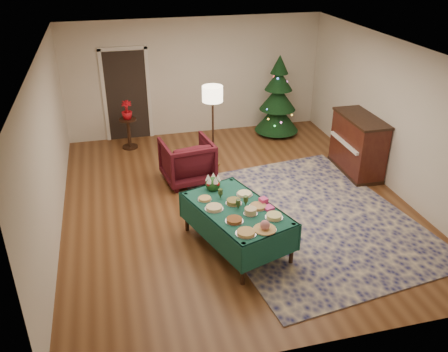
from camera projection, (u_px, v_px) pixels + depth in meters
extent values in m
plane|color=#593319|center=(234.00, 201.00, 8.60)|extent=(7.00, 7.00, 0.00)
plane|color=white|center=(236.00, 51.00, 7.37)|extent=(7.00, 7.00, 0.00)
plane|color=beige|center=(195.00, 77.00, 11.01)|extent=(6.00, 0.00, 6.00)
plane|color=beige|center=(323.00, 252.00, 4.97)|extent=(6.00, 0.00, 6.00)
plane|color=beige|center=(48.00, 149.00, 7.34)|extent=(0.00, 7.00, 7.00)
plane|color=beige|center=(393.00, 117.00, 8.64)|extent=(0.00, 7.00, 7.00)
cube|color=black|center=(127.00, 96.00, 10.80)|extent=(0.92, 0.02, 2.04)
cube|color=silver|center=(104.00, 97.00, 10.67)|extent=(0.08, 0.04, 2.14)
cube|color=silver|center=(149.00, 93.00, 10.88)|extent=(0.08, 0.04, 2.14)
cube|color=silver|center=(122.00, 48.00, 10.30)|extent=(1.08, 0.04, 0.08)
cube|color=#14184D|center=(308.00, 217.00, 8.09)|extent=(3.73, 4.59, 0.02)
cylinder|color=black|center=(243.00, 264.00, 6.40)|extent=(0.06, 0.06, 0.69)
cylinder|color=black|center=(187.00, 212.00, 7.59)|extent=(0.06, 0.06, 0.69)
cylinder|color=black|center=(292.00, 244.00, 6.82)|extent=(0.06, 0.06, 0.69)
cylinder|color=black|center=(231.00, 198.00, 8.01)|extent=(0.06, 0.06, 0.69)
cube|color=#154C3B|center=(237.00, 209.00, 7.06)|extent=(1.51, 1.97, 0.04)
cube|color=#154C3B|center=(207.00, 196.00, 7.79)|extent=(0.99, 0.35, 0.43)
cube|color=#154C3B|center=(272.00, 248.00, 6.50)|extent=(0.99, 0.35, 0.43)
cube|color=#154C3B|center=(263.00, 211.00, 7.38)|extent=(0.59, 1.68, 0.43)
cube|color=#154C3B|center=(209.00, 230.00, 6.91)|extent=(0.59, 1.68, 0.43)
cylinder|color=silver|center=(246.00, 233.00, 6.44)|extent=(0.29, 0.29, 0.01)
cylinder|color=tan|center=(246.00, 232.00, 6.43)|extent=(0.25, 0.25, 0.03)
cylinder|color=silver|center=(265.00, 230.00, 6.52)|extent=(0.32, 0.32, 0.01)
sphere|color=#CC727A|center=(265.00, 225.00, 6.49)|extent=(0.14, 0.14, 0.14)
cylinder|color=silver|center=(274.00, 218.00, 6.80)|extent=(0.26, 0.26, 0.01)
cylinder|color=#D8D172|center=(274.00, 216.00, 6.79)|extent=(0.22, 0.22, 0.05)
cylinder|color=silver|center=(234.00, 221.00, 6.72)|extent=(0.26, 0.26, 0.01)
cylinder|color=brown|center=(234.00, 220.00, 6.70)|extent=(0.22, 0.22, 0.04)
cylinder|color=silver|center=(250.00, 214.00, 6.90)|extent=(0.21, 0.21, 0.01)
cylinder|color=tan|center=(251.00, 211.00, 6.88)|extent=(0.18, 0.18, 0.08)
cylinder|color=silver|center=(258.00, 207.00, 7.06)|extent=(0.28, 0.28, 0.01)
cylinder|color=#B2844C|center=(258.00, 206.00, 7.05)|extent=(0.24, 0.24, 0.03)
cylinder|color=silver|center=(214.00, 209.00, 7.02)|extent=(0.28, 0.28, 0.01)
cylinder|color=#D8BF7F|center=(214.00, 207.00, 7.01)|extent=(0.24, 0.24, 0.04)
cylinder|color=silver|center=(234.00, 203.00, 7.16)|extent=(0.25, 0.25, 0.01)
cylinder|color=maroon|center=(234.00, 201.00, 7.14)|extent=(0.21, 0.21, 0.05)
cylinder|color=silver|center=(244.00, 195.00, 7.40)|extent=(0.26, 0.26, 0.01)
cylinder|color=#F2EACC|center=(244.00, 193.00, 7.39)|extent=(0.22, 0.22, 0.03)
cylinder|color=silver|center=(205.00, 199.00, 7.26)|extent=(0.22, 0.22, 0.01)
cylinder|color=tan|center=(205.00, 198.00, 7.25)|extent=(0.19, 0.19, 0.03)
cone|color=#2D471E|center=(220.00, 196.00, 7.28)|extent=(0.06, 0.06, 0.08)
cylinder|color=#2D471E|center=(220.00, 192.00, 7.25)|extent=(0.07, 0.07, 0.08)
cone|color=#2D471E|center=(246.00, 203.00, 7.09)|extent=(0.06, 0.06, 0.08)
cylinder|color=#2D471E|center=(246.00, 199.00, 7.06)|extent=(0.07, 0.07, 0.08)
cone|color=#2D471E|center=(238.00, 207.00, 7.00)|extent=(0.06, 0.06, 0.08)
cylinder|color=#2D471E|center=(238.00, 202.00, 6.96)|extent=(0.07, 0.07, 0.08)
cube|color=#EB4199|center=(268.00, 208.00, 7.02)|extent=(0.17, 0.17, 0.04)
cube|color=#DE3D81|center=(263.00, 201.00, 7.14)|extent=(0.14, 0.14, 0.09)
sphere|color=#1E4C1E|center=(213.00, 184.00, 7.52)|extent=(0.24, 0.24, 0.24)
cone|color=white|center=(218.00, 177.00, 7.49)|extent=(0.09, 0.09, 0.11)
cone|color=white|center=(213.00, 176.00, 7.55)|extent=(0.09, 0.09, 0.11)
cone|color=white|center=(208.00, 177.00, 7.50)|extent=(0.09, 0.09, 0.11)
cone|color=white|center=(209.00, 180.00, 7.42)|extent=(0.09, 0.09, 0.11)
cone|color=white|center=(216.00, 180.00, 7.41)|extent=(0.09, 0.09, 0.11)
sphere|color=#B20C0F|center=(217.00, 180.00, 7.57)|extent=(0.06, 0.06, 0.06)
sphere|color=#B20C0F|center=(208.00, 180.00, 7.57)|extent=(0.06, 0.06, 0.06)
sphere|color=#B20C0F|center=(209.00, 184.00, 7.44)|extent=(0.06, 0.06, 0.06)
sphere|color=#B20C0F|center=(218.00, 184.00, 7.45)|extent=(0.06, 0.06, 0.06)
imported|color=#430E16|center=(187.00, 159.00, 9.09)|extent=(1.02, 0.98, 0.94)
cylinder|color=#A57F3F|center=(213.00, 164.00, 9.95)|extent=(0.29, 0.29, 0.03)
cylinder|color=black|center=(213.00, 130.00, 9.61)|extent=(0.04, 0.04, 1.53)
cylinder|color=#FFEABF|center=(213.00, 94.00, 9.26)|extent=(0.41, 0.41, 0.31)
cylinder|color=black|center=(130.00, 147.00, 10.73)|extent=(0.35, 0.35, 0.04)
cylinder|color=black|center=(129.00, 134.00, 10.59)|extent=(0.08, 0.08, 0.63)
cylinder|color=black|center=(128.00, 120.00, 10.43)|extent=(0.38, 0.38, 0.03)
imported|color=#B40C14|center=(127.00, 114.00, 10.38)|extent=(0.23, 0.41, 0.23)
cylinder|color=black|center=(276.00, 130.00, 11.47)|extent=(0.11, 0.11, 0.15)
cone|color=black|center=(277.00, 117.00, 11.31)|extent=(1.24, 1.24, 0.66)
cone|color=black|center=(278.00, 98.00, 11.10)|extent=(1.01, 1.01, 0.57)
cone|color=black|center=(279.00, 80.00, 10.90)|extent=(0.77, 0.77, 0.47)
cone|color=black|center=(280.00, 64.00, 10.74)|extent=(0.50, 0.50, 0.43)
cube|color=black|center=(355.00, 169.00, 9.66)|extent=(0.61, 1.35, 0.08)
cube|color=#36100D|center=(358.00, 145.00, 9.41)|extent=(0.59, 1.33, 1.09)
cube|color=black|center=(362.00, 118.00, 9.15)|extent=(0.63, 1.37, 0.05)
cube|color=white|center=(345.00, 143.00, 9.32)|extent=(0.13, 1.13, 0.06)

